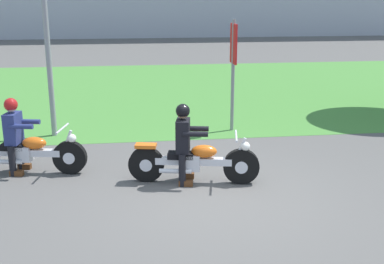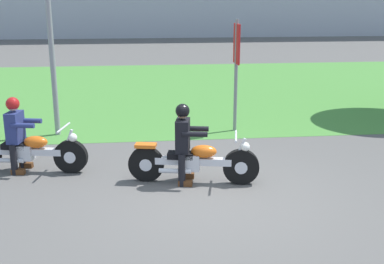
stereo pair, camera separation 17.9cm
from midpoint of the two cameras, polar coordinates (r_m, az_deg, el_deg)
name	(u,v)px [view 2 (the right image)]	position (r m, az deg, el deg)	size (l,w,h in m)	color
ground	(213,197)	(7.94, 3.16, -7.61)	(120.00, 120.00, 0.00)	#565451
grass_verge	(173,90)	(16.73, -1.95, 4.97)	(60.00, 12.00, 0.01)	#478438
motorcycle_lead	(194,161)	(8.39, 0.81, -3.45)	(2.23, 0.76, 0.87)	black
rider_lead	(184,137)	(8.28, -0.35, -0.63)	(0.61, 0.53, 1.39)	black
motorcycle_follow	(27,151)	(9.38, -18.12, -2.17)	(2.23, 0.76, 0.87)	black
rider_follow	(16,129)	(9.33, -19.29, 0.36)	(0.61, 0.53, 1.39)	black
sign_banner	(236,58)	(11.42, 5.64, 8.56)	(0.08, 0.60, 2.60)	gray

